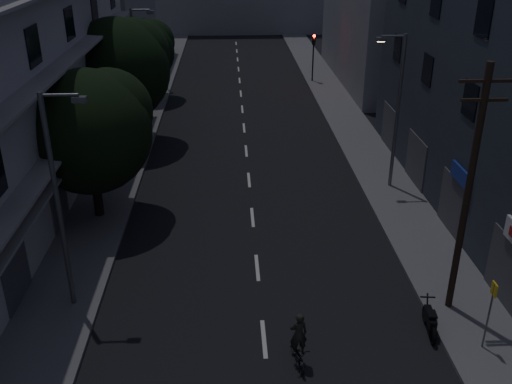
{
  "coord_description": "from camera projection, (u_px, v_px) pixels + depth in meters",
  "views": [
    {
      "loc": [
        -1.04,
        -9.05,
        12.89
      ],
      "look_at": [
        0.0,
        12.0,
        3.0
      ],
      "focal_mm": 40.0,
      "sensor_mm": 36.0,
      "label": 1
    }
  ],
  "objects": [
    {
      "name": "ground",
      "position": [
        246.0,
        148.0,
        36.31
      ],
      "size": [
        160.0,
        160.0,
        0.0
      ],
      "primitive_type": "plane",
      "color": "black",
      "rests_on": "ground"
    },
    {
      "name": "sidewalk_left",
      "position": [
        127.0,
        149.0,
        35.94
      ],
      "size": [
        3.0,
        90.0,
        0.15
      ],
      "primitive_type": "cube",
      "color": "#565659",
      "rests_on": "ground"
    },
    {
      "name": "sidewalk_right",
      "position": [
        362.0,
        145.0,
        36.61
      ],
      "size": [
        3.0,
        90.0,
        0.15
      ],
      "primitive_type": "cube",
      "color": "#565659",
      "rests_on": "ground"
    },
    {
      "name": "lane_markings",
      "position": [
        243.0,
        118.0,
        41.95
      ],
      "size": [
        0.15,
        60.5,
        0.01
      ],
      "color": "beige",
      "rests_on": "ground"
    },
    {
      "name": "building_far_right",
      "position": [
        377.0,
        6.0,
        49.45
      ],
      "size": [
        6.0,
        20.0,
        13.0
      ],
      "primitive_type": "cube",
      "color": "slate",
      "rests_on": "ground"
    },
    {
      "name": "tree_near",
      "position": [
        90.0,
        127.0,
        25.86
      ],
      "size": [
        5.75,
        5.75,
        7.09
      ],
      "color": "black",
      "rests_on": "sidewalk_left"
    },
    {
      "name": "tree_mid",
      "position": [
        119.0,
        66.0,
        34.8
      ],
      "size": [
        6.39,
        6.39,
        7.86
      ],
      "color": "black",
      "rests_on": "sidewalk_left"
    },
    {
      "name": "tree_far",
      "position": [
        143.0,
        49.0,
        44.75
      ],
      "size": [
        5.06,
        5.06,
        6.25
      ],
      "color": "black",
      "rests_on": "sidewalk_left"
    },
    {
      "name": "traffic_signal_far_right",
      "position": [
        314.0,
        48.0,
        50.15
      ],
      "size": [
        0.28,
        0.37,
        4.1
      ],
      "color": "black",
      "rests_on": "sidewalk_right"
    },
    {
      "name": "traffic_signal_far_left",
      "position": [
        162.0,
        54.0,
        47.79
      ],
      "size": [
        0.28,
        0.37,
        4.1
      ],
      "color": "black",
      "rests_on": "sidewalk_left"
    },
    {
      "name": "street_lamp_left_near",
      "position": [
        60.0,
        194.0,
        19.34
      ],
      "size": [
        1.51,
        0.25,
        8.0
      ],
      "color": "#575B5E",
      "rests_on": "sidewalk_left"
    },
    {
      "name": "street_lamp_right",
      "position": [
        396.0,
        105.0,
        28.91
      ],
      "size": [
        1.51,
        0.25,
        8.0
      ],
      "color": "slate",
      "rests_on": "sidewalk_right"
    },
    {
      "name": "street_lamp_left_far",
      "position": [
        137.0,
        65.0,
        37.32
      ],
      "size": [
        1.51,
        0.25,
        8.0
      ],
      "color": "#56595D",
      "rests_on": "sidewalk_left"
    },
    {
      "name": "utility_pole",
      "position": [
        468.0,
        190.0,
        19.06
      ],
      "size": [
        1.8,
        0.24,
        9.0
      ],
      "color": "black",
      "rests_on": "sidewalk_right"
    },
    {
      "name": "bus_stop_sign",
      "position": [
        491.0,
        304.0,
        18.25
      ],
      "size": [
        0.06,
        0.35,
        2.52
      ],
      "color": "#595B60",
      "rests_on": "sidewalk_right"
    },
    {
      "name": "motorcycle",
      "position": [
        430.0,
        321.0,
        19.74
      ],
      "size": [
        0.53,
        1.83,
        1.18
      ],
      "rotation": [
        0.0,
        0.0,
        -0.1
      ],
      "color": "black",
      "rests_on": "ground"
    },
    {
      "name": "cyclist",
      "position": [
        298.0,
        347.0,
        18.21
      ],
      "size": [
        0.76,
        1.61,
        1.97
      ],
      "rotation": [
        0.0,
        0.0,
        0.15
      ],
      "color": "black",
      "rests_on": "ground"
    }
  ]
}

